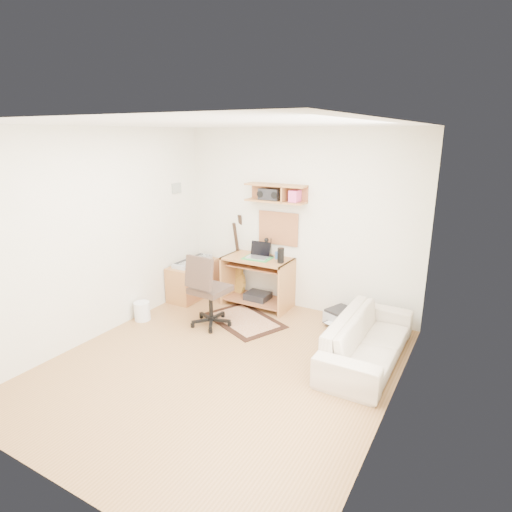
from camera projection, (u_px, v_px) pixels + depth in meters
The scene contains 22 objects.
floor at pixel (222, 366), 4.76m from camera, with size 3.60×4.00×0.01m, color #AB7A47.
ceiling at pixel (215, 123), 4.04m from camera, with size 3.60×4.00×0.01m, color white.
back_wall at pixel (298, 221), 6.08m from camera, with size 3.60×0.01×2.60m, color #ECE5CE.
left_wall at pixel (99, 235), 5.26m from camera, with size 0.01×4.00×2.60m, color #ECE5CE.
right_wall at pixel (397, 284), 3.54m from camera, with size 0.01×4.00×2.60m, color #ECE5CE.
wall_shelf at pixel (276, 193), 6.00m from camera, with size 0.90×0.25×0.26m, color #B97A41.
cork_board at pixel (278, 228), 6.23m from camera, with size 0.64×0.03×0.49m, color tan.
wall_photo at pixel (177, 188), 6.39m from camera, with size 0.02×0.20×0.15m, color #4C8CBF.
desk at pixel (258, 282), 6.34m from camera, with size 1.00×0.55×0.75m, color #B97A41, non-canonical shape.
laptop at pixel (258, 251), 6.18m from camera, with size 0.31×0.31×0.23m, color silver, non-canonical shape.
speaker at pixel (281, 255), 5.97m from camera, with size 0.10×0.10×0.22m, color black.
desk_lamp at pixel (271, 247), 6.24m from camera, with size 0.10×0.10×0.29m, color black, non-canonical shape.
pencil_cup at pixel (277, 255), 6.17m from camera, with size 0.07×0.07×0.11m, color #345F9C.
boombox at pixel (269, 194), 6.05m from camera, with size 0.31×0.14×0.16m, color black.
rug at pixel (244, 320), 5.90m from camera, with size 1.09×0.72×0.01m, color #D3BB8E.
task_chair at pixel (210, 289), 5.65m from camera, with size 0.52×0.52×1.02m, color #392A22, non-canonical shape.
cabinet at pixel (194, 280), 6.73m from camera, with size 0.40×0.90×0.55m, color #B97A41.
music_keyboard at pixel (193, 261), 6.65m from camera, with size 0.23×0.74×0.07m, color #B2B5BA.
guitar at pixel (236, 257), 6.60m from camera, with size 0.35×0.22×1.32m, color #B68A38, non-canonical shape.
waste_basket at pixel (142, 311), 5.90m from camera, with size 0.22×0.22×0.26m, color white.
printer at pixel (345, 318), 5.78m from camera, with size 0.48×0.37×0.18m, color #A5A8AA.
sofa at pixel (368, 332), 4.80m from camera, with size 1.75×0.51×0.69m, color beige.
Camera 1 is at (2.43, -3.49, 2.51)m, focal length 29.70 mm.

